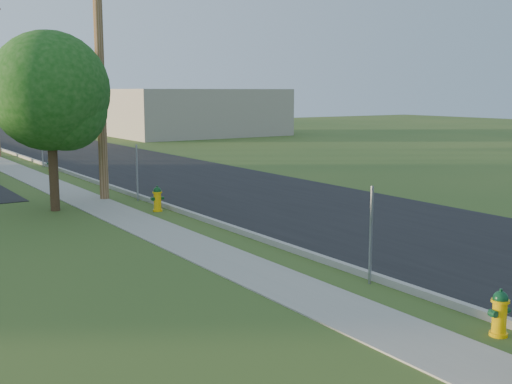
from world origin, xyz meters
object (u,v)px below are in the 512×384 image
(utility_pole_mid, at_px, (100,59))
(tree_verge, at_px, (54,96))
(hydrant_near, at_px, (500,313))
(hydrant_far, at_px, (51,164))
(hydrant_mid, at_px, (157,199))

(utility_pole_mid, distance_m, tree_verge, 2.73)
(hydrant_near, bearing_deg, utility_pole_mid, 92.25)
(utility_pole_mid, xyz_separation_m, tree_verge, (-2.03, -1.33, -1.25))
(tree_verge, bearing_deg, utility_pole_mid, 33.25)
(utility_pole_mid, distance_m, hydrant_far, 10.42)
(hydrant_mid, relative_size, hydrant_far, 1.14)
(hydrant_mid, xyz_separation_m, hydrant_far, (0.12, 12.52, -0.05))
(hydrant_mid, height_order, hydrant_far, hydrant_mid)
(utility_pole_mid, bearing_deg, hydrant_mid, -79.27)
(hydrant_near, distance_m, hydrant_far, 25.31)
(hydrant_near, bearing_deg, hydrant_mid, 90.10)
(utility_pole_mid, bearing_deg, hydrant_near, -87.75)
(utility_pole_mid, height_order, hydrant_mid, utility_pole_mid)
(utility_pole_mid, distance_m, hydrant_near, 16.64)
(tree_verge, bearing_deg, hydrant_near, -79.71)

